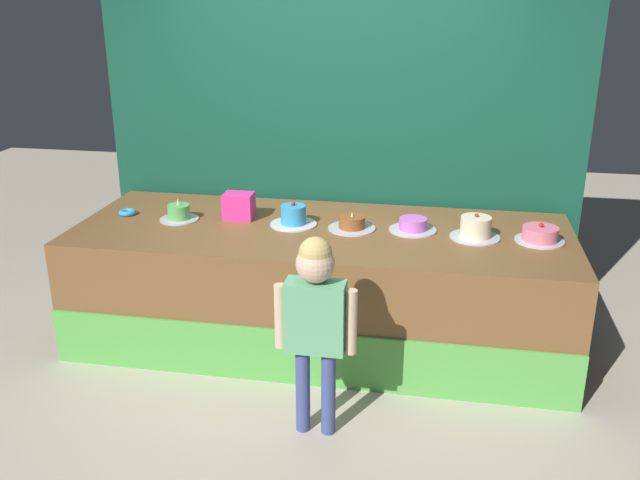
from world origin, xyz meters
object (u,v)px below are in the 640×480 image
at_px(cake_far_left, 179,213).
at_px(cake_right, 475,228).
at_px(cake_far_right, 540,235).
at_px(donut, 127,212).
at_px(cake_center_right, 413,225).
at_px(cake_center_left, 352,224).
at_px(cake_left, 293,216).
at_px(pink_box, 239,206).
at_px(child_figure, 315,310).

relative_size(cake_far_left, cake_right, 0.84).
relative_size(cake_far_left, cake_far_right, 0.87).
relative_size(donut, cake_center_right, 0.39).
distance_m(donut, cake_right, 2.48).
relative_size(cake_center_left, cake_center_right, 1.01).
bearing_deg(donut, cake_left, -0.06).
distance_m(cake_left, cake_center_right, 0.83).
xyz_separation_m(pink_box, cake_far_right, (2.06, -0.11, -0.05)).
height_order(pink_box, donut, pink_box).
relative_size(donut, cake_left, 0.39).
relative_size(child_figure, cake_far_right, 3.70).
relative_size(pink_box, cake_center_left, 0.64).
relative_size(pink_box, cake_center_right, 0.64).
distance_m(child_figure, pink_box, 1.47).
xyz_separation_m(donut, cake_right, (2.47, -0.05, 0.05)).
bearing_deg(pink_box, child_figure, -57.28).
bearing_deg(cake_right, donut, 178.94).
bearing_deg(cake_right, pink_box, 176.13).
xyz_separation_m(cake_far_left, cake_center_right, (1.65, 0.06, -0.01)).
relative_size(cake_left, cake_center_right, 1.01).
bearing_deg(cake_center_left, pink_box, 174.37).
height_order(donut, cake_right, cake_right).
xyz_separation_m(pink_box, cake_far_left, (-0.41, -0.10, -0.04)).
bearing_deg(donut, pink_box, 4.57).
height_order(cake_left, cake_center_right, cake_left).
bearing_deg(cake_center_left, cake_center_right, 5.71).
relative_size(pink_box, cake_left, 0.64).
bearing_deg(pink_box, cake_left, -9.26).
height_order(donut, cake_left, cake_left).
distance_m(child_figure, cake_far_left, 1.65).
bearing_deg(cake_far_left, cake_center_right, 2.24).
bearing_deg(cake_left, cake_center_left, -1.95).
distance_m(cake_center_left, cake_center_right, 0.41).
bearing_deg(cake_center_right, cake_center_left, -174.29).
relative_size(cake_far_left, cake_center_right, 0.85).
bearing_deg(cake_right, cake_left, 177.95).
bearing_deg(cake_center_right, cake_far_right, -4.57).
bearing_deg(cake_far_right, cake_left, 178.65).
distance_m(cake_far_left, cake_center_right, 1.65).
relative_size(cake_far_left, cake_center_left, 0.85).
relative_size(pink_box, donut, 1.66).
bearing_deg(cake_far_left, cake_far_right, -0.03).
xyz_separation_m(cake_far_left, cake_left, (0.82, 0.04, 0.01)).
height_order(child_figure, cake_far_left, child_figure).
bearing_deg(cake_center_right, donut, -179.28).
relative_size(cake_far_left, cake_left, 0.85).
distance_m(pink_box, cake_far_right, 2.07).
bearing_deg(cake_far_left, child_figure, -43.07).
height_order(cake_center_left, cake_center_right, cake_center_left).
height_order(donut, cake_far_right, cake_far_right).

